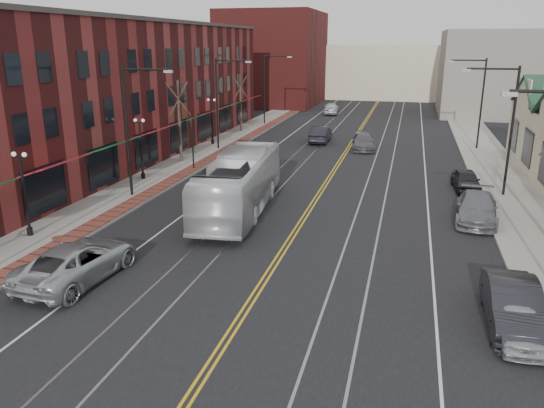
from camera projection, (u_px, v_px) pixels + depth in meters
The scene contains 28 objects.
ground at pixel (212, 363), 16.36m from camera, with size 160.00×160.00×0.00m, color black.
sidewalk_left at pixel (154, 180), 37.73m from camera, with size 4.00×120.00×0.15m, color gray.
sidewalk_right at pixel (517, 205), 31.95m from camera, with size 4.00×120.00×0.15m, color gray.
building_left at pixel (111, 92), 44.30m from camera, with size 10.00×50.00×11.00m, color maroon.
backdrop_left at pixel (274, 59), 82.93m from camera, with size 14.00×18.00×14.00m, color maroon.
backdrop_mid at pixel (382, 71), 93.69m from camera, with size 22.00×14.00×9.00m, color beige.
backdrop_right at pixel (487, 73), 71.28m from camera, with size 12.00×16.00×11.00m, color slate.
streetlight_l_1 at pixel (133, 118), 32.35m from camera, with size 3.33×0.25×8.00m.
streetlight_l_2 at pixel (222, 94), 47.15m from camera, with size 3.33×0.25×8.00m.
streetlight_l_3 at pixel (268, 82), 61.96m from camera, with size 3.33×0.25×8.00m.
streetlight_r_1 at pixel (505, 118), 32.58m from camera, with size 3.33×0.25×8.00m.
streetlight_r_2 at pixel (477, 94), 47.39m from camera, with size 3.33×0.25×8.00m.
lamppost_l_1 at pixel (25, 196), 26.19m from camera, with size 0.84×0.28×4.27m.
lamppost_l_2 at pixel (141, 150), 37.30m from camera, with size 0.84×0.28×4.27m.
lamppost_l_3 at pixel (212, 122), 50.25m from camera, with size 0.84×0.28×4.27m.
tree_left_near at pixel (179, 120), 42.39m from camera, with size 1.78×1.37×6.48m.
tree_left_far at pixel (241, 102), 57.27m from camera, with size 1.66×1.28×6.02m.
manhole_far at pixel (58, 238), 26.41m from camera, with size 0.60×0.60×0.02m, color #592D19.
traffic_signal at pixel (192, 140), 40.42m from camera, with size 0.18×0.15×3.80m.
transit_bus at pixel (240, 183), 30.63m from camera, with size 2.85×12.17×3.39m, color silver.
parked_suv at pixel (78, 261), 21.90m from camera, with size 2.69×5.84×1.62m, color #A8ACAF.
parked_car_a at pixel (516, 319), 17.65m from camera, with size 1.56×3.89×1.32m, color #A8ABAF.
parked_car_b at pixel (513, 305), 18.32m from camera, with size 1.68×4.83×1.59m, color black.
parked_car_c at pixel (477, 208), 29.12m from camera, with size 2.12×5.22×1.51m, color slate.
parked_car_d at pixel (466, 180), 35.30m from camera, with size 1.60×3.97×1.35m, color black.
distant_car_left at pixel (320, 134), 52.13m from camera, with size 1.69×4.84×1.60m, color black.
distant_car_right at pixel (363, 142), 48.69m from camera, with size 2.00×4.92×1.43m, color #58575E.
distant_car_far at pixel (331, 108), 72.43m from camera, with size 1.95×4.85×1.65m, color silver.
Camera 1 is at (5.37, -13.27, 9.50)m, focal length 35.00 mm.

